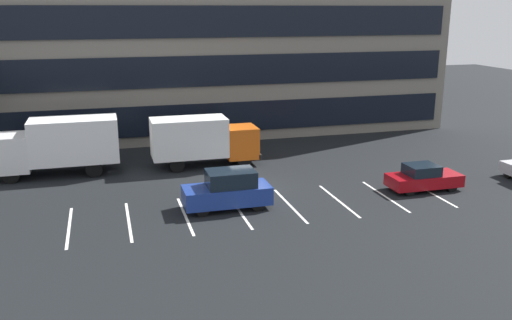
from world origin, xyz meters
TOP-DOWN VIEW (x-y plane):
  - ground_plane at (0.00, 0.00)m, footprint 120.00×120.00m
  - office_building at (0.00, 17.95)m, footprint 41.02×12.84m
  - lot_markings at (0.00, -3.43)m, footprint 19.74×5.40m
  - box_truck_white at (-10.66, 5.78)m, footprint 7.67×2.54m
  - box_truck_orange at (-1.67, 5.33)m, footprint 7.07×2.34m
  - suv_navy at (-1.86, -2.93)m, footprint 4.53×1.92m
  - sedan_maroon at (9.66, -2.98)m, footprint 4.22×1.77m

SIDE VIEW (x-z plane):
  - ground_plane at x=0.00m, z-range 0.00..0.00m
  - lot_markings at x=0.00m, z-range 0.00..0.01m
  - sedan_maroon at x=9.66m, z-range -0.04..1.47m
  - suv_navy at x=-1.86m, z-range -0.03..2.01m
  - box_truck_orange at x=-1.67m, z-range 0.21..3.48m
  - box_truck_white at x=-10.66m, z-range 0.22..3.78m
  - office_building at x=0.00m, z-range 0.00..18.00m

